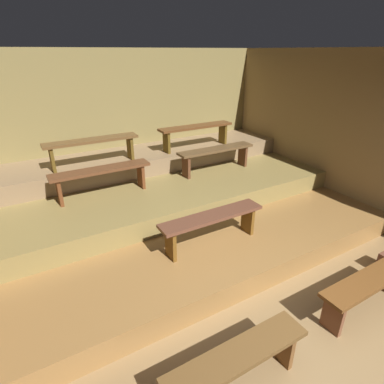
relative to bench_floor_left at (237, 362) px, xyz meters
The scene contains 13 objects.
ground 2.36m from the bench_floor_left, 67.01° to the left, with size 6.54×5.97×0.08m, color olive.
wall_back 4.96m from the bench_floor_left, 79.17° to the left, with size 6.54×0.06×2.77m, color olive.
wall_right 4.49m from the bench_floor_left, 29.41° to the left, with size 0.06×5.97×2.77m, color olive.
platform_lower 2.92m from the bench_floor_left, 71.75° to the left, with size 5.74×3.94×0.31m, color olive.
platform_middle 3.56m from the bench_floor_left, 75.15° to the left, with size 5.74×2.59×0.31m, color olive.
platform_upper 4.28m from the bench_floor_left, 77.64° to the left, with size 5.74×1.15×0.31m, color olive.
bench_floor_left is the anchor object (origin of this frame).
bench_floor_right 1.82m from the bench_floor_left, ahead, with size 1.35×0.29×0.45m.
bench_lower_center 1.84m from the bench_floor_left, 63.24° to the left, with size 1.48×0.29×0.45m.
bench_middle_left 3.32m from the bench_floor_left, 92.93° to the left, with size 1.53×0.29×0.45m.
bench_middle_right 3.86m from the bench_floor_left, 58.57° to the left, with size 1.53×0.29×0.45m.
bench_upper_left 4.00m from the bench_floor_left, 91.61° to the left, with size 1.55×0.29×0.45m.
bench_upper_right 4.44m from the bench_floor_left, 63.60° to the left, with size 1.55×0.29×0.45m.
Camera 1 is at (-2.13, -0.90, 2.72)m, focal length 29.02 mm.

